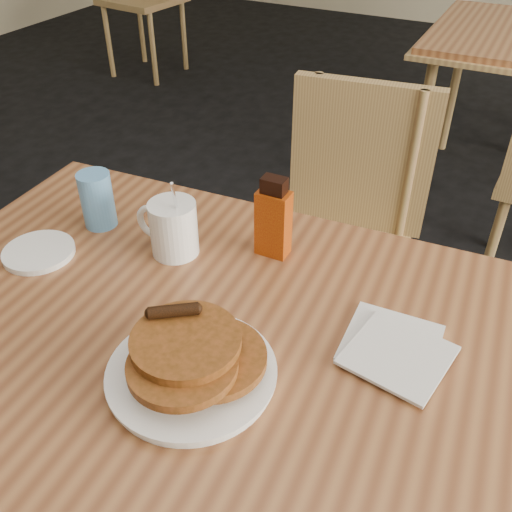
{
  "coord_description": "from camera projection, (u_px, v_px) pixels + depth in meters",
  "views": [
    {
      "loc": [
        0.32,
        -0.65,
        1.41
      ],
      "look_at": [
        -0.03,
        0.03,
        0.84
      ],
      "focal_mm": 40.0,
      "sensor_mm": 36.0,
      "label": 1
    }
  ],
  "objects": [
    {
      "name": "coffee_mug",
      "position": [
        172.0,
        227.0,
        1.09
      ],
      "size": [
        0.13,
        0.09,
        0.17
      ],
      "rotation": [
        0.0,
        0.0,
        -0.12
      ],
      "color": "white",
      "rests_on": "main_table"
    },
    {
      "name": "syrup_bottle",
      "position": [
        273.0,
        220.0,
        1.07
      ],
      "size": [
        0.06,
        0.04,
        0.16
      ],
      "rotation": [
        0.0,
        0.0,
        0.02
      ],
      "color": "maroon",
      "rests_on": "main_table"
    },
    {
      "name": "pancake_plate",
      "position": [
        191.0,
        363.0,
        0.84
      ],
      "size": [
        0.26,
        0.26,
        0.1
      ],
      "rotation": [
        0.0,
        0.0,
        0.2
      ],
      "color": "white",
      "rests_on": "main_table"
    },
    {
      "name": "napkin_stack",
      "position": [
        395.0,
        349.0,
        0.9
      ],
      "size": [
        0.18,
        0.19,
        0.01
      ],
      "rotation": [
        0.0,
        0.0,
        0.04
      ],
      "color": "silver",
      "rests_on": "main_table"
    },
    {
      "name": "blue_tumbler",
      "position": [
        97.0,
        200.0,
        1.16
      ],
      "size": [
        0.07,
        0.07,
        0.12
      ],
      "primitive_type": "cylinder",
      "rotation": [
        0.0,
        0.0,
        -0.03
      ],
      "color": "#5C9CD8",
      "rests_on": "main_table"
    },
    {
      "name": "chair_main_far",
      "position": [
        345.0,
        215.0,
        1.63
      ],
      "size": [
        0.45,
        0.45,
        0.89
      ],
      "rotation": [
        0.0,
        0.0,
        0.13
      ],
      "color": "tan",
      "rests_on": "floor"
    },
    {
      "name": "side_saucer",
      "position": [
        39.0,
        252.0,
        1.11
      ],
      "size": [
        0.17,
        0.17,
        0.01
      ],
      "primitive_type": "cylinder",
      "rotation": [
        0.0,
        0.0,
        0.32
      ],
      "color": "white",
      "rests_on": "main_table"
    },
    {
      "name": "main_table",
      "position": [
        212.0,
        346.0,
        0.97
      ],
      "size": [
        1.28,
        0.91,
        0.75
      ],
      "rotation": [
        0.0,
        0.0,
        0.06
      ],
      "color": "#985F36",
      "rests_on": "floor"
    }
  ]
}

